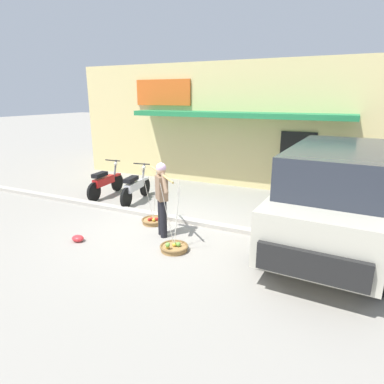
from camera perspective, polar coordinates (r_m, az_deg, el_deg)
ground_plane at (r=7.92m, az=-5.00°, el=-6.60°), size 90.00×90.00×0.00m
sidewalk_curb at (r=8.47m, az=-2.62°, el=-4.64°), size 20.00×0.24×0.10m
fruit_vendor at (r=7.30m, az=-5.26°, el=-0.47°), size 1.22×1.15×1.70m
fruit_basket_left_side at (r=8.33m, az=-6.69°, el=-4.90°), size 0.59×0.59×1.45m
fruit_basket_right_side at (r=6.89m, az=-3.14°, el=-9.49°), size 0.59×0.59×1.45m
motorcycle_nearest_shop at (r=10.76m, az=-14.81°, el=1.64°), size 0.54×1.82×1.09m
motorcycle_second_in_row at (r=10.00m, az=-9.78°, el=0.85°), size 0.54×1.81×1.09m
parked_truck at (r=7.36m, az=23.21°, el=-0.36°), size 2.34×4.89×2.10m
storefront_building at (r=13.79m, az=11.43°, el=11.92°), size 13.00×6.00×4.20m
plastic_litter_bag at (r=7.71m, az=-19.16°, el=-7.60°), size 0.28×0.22×0.14m
wooden_crate at (r=9.69m, az=15.08°, el=-1.80°), size 0.44×0.36×0.32m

